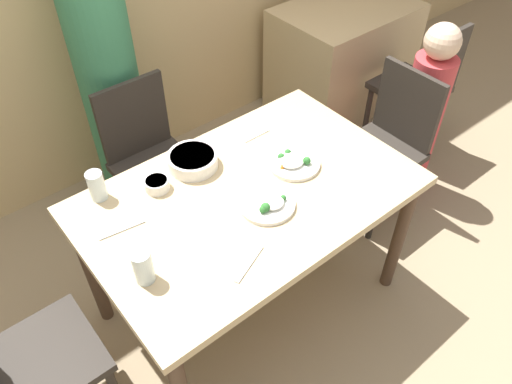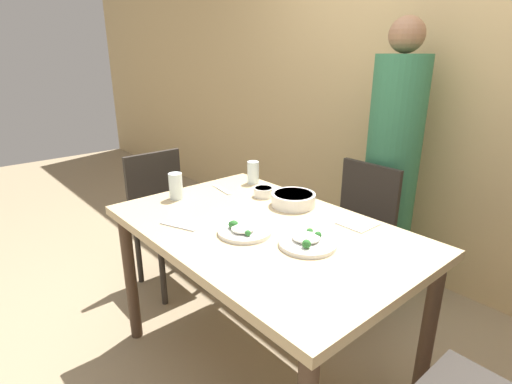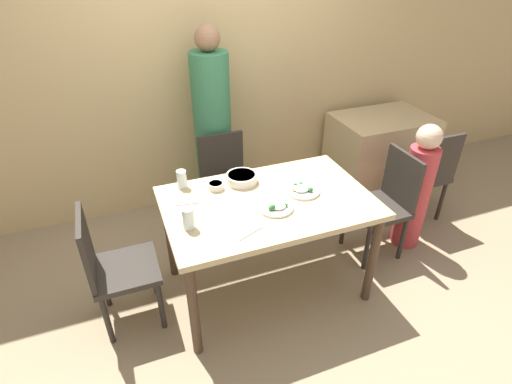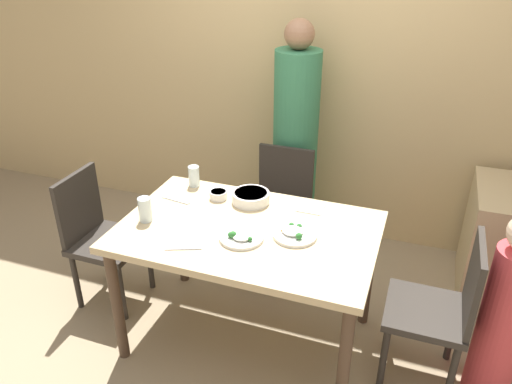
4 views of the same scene
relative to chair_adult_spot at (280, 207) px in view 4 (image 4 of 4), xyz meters
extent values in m
plane|color=#998466|center=(0.06, -0.77, -0.47)|extent=(10.00, 10.00, 0.00)
cube|color=tan|center=(0.06, 0.63, 0.88)|extent=(10.00, 0.06, 2.70)
cube|color=tan|center=(0.06, -0.77, 0.27)|extent=(1.35, 0.86, 0.04)
cylinder|color=#4C3828|center=(-0.56, -1.14, -0.11)|extent=(0.06, 0.06, 0.72)
cylinder|color=#4C3828|center=(0.67, -1.14, -0.11)|extent=(0.06, 0.06, 0.72)
cylinder|color=#4C3828|center=(-0.56, -0.40, -0.11)|extent=(0.06, 0.06, 0.72)
cylinder|color=#4C3828|center=(0.67, -0.40, -0.11)|extent=(0.06, 0.06, 0.72)
cube|color=#2D2823|center=(0.00, -0.07, -0.05)|extent=(0.40, 0.40, 0.04)
cube|color=#2D2823|center=(0.00, 0.12, 0.18)|extent=(0.38, 0.03, 0.42)
cylinder|color=#2D2823|center=(-0.17, -0.23, -0.27)|extent=(0.04, 0.04, 0.40)
cylinder|color=#2D2823|center=(0.17, -0.23, -0.27)|extent=(0.04, 0.04, 0.40)
cylinder|color=#2D2823|center=(-0.17, 0.10, -0.27)|extent=(0.04, 0.04, 0.40)
cylinder|color=#2D2823|center=(0.17, 0.10, -0.27)|extent=(0.04, 0.04, 0.40)
cube|color=#2D2823|center=(1.00, -0.71, -0.05)|extent=(0.40, 0.40, 0.04)
cube|color=#2D2823|center=(1.19, -0.71, 0.18)|extent=(0.03, 0.38, 0.42)
cylinder|color=#2D2823|center=(0.84, -0.54, -0.27)|extent=(0.04, 0.04, 0.40)
cylinder|color=#2D2823|center=(0.84, -0.87, -0.27)|extent=(0.04, 0.04, 0.40)
cylinder|color=#2D2823|center=(1.17, -0.54, -0.27)|extent=(0.04, 0.04, 0.40)
cylinder|color=#2D2823|center=(1.17, -0.87, -0.27)|extent=(0.04, 0.04, 0.40)
cube|color=#2D2823|center=(-0.89, -0.72, -0.05)|extent=(0.40, 0.40, 0.04)
cube|color=#2D2823|center=(-1.07, -0.72, 0.18)|extent=(0.03, 0.38, 0.42)
cylinder|color=#2D2823|center=(-0.72, -0.88, -0.27)|extent=(0.04, 0.04, 0.40)
cylinder|color=#2D2823|center=(-0.72, -0.55, -0.27)|extent=(0.04, 0.04, 0.40)
cylinder|color=#2D2823|center=(-1.05, -0.88, -0.27)|extent=(0.04, 0.04, 0.40)
cylinder|color=#2D2823|center=(-1.05, -0.55, -0.27)|extent=(0.04, 0.04, 0.40)
cylinder|color=#387F56|center=(0.00, 0.33, 0.26)|extent=(0.31, 0.31, 1.46)
sphere|color=#9E7051|center=(0.00, 0.33, 1.09)|extent=(0.20, 0.20, 0.20)
cylinder|color=#C63D42|center=(1.35, -0.71, -0.03)|extent=(0.23, 0.23, 0.87)
cylinder|color=white|center=(-0.03, -0.49, 0.32)|extent=(0.21, 0.21, 0.06)
cylinder|color=#BC5123|center=(-0.03, -0.49, 0.35)|extent=(0.19, 0.19, 0.01)
cylinder|color=white|center=(0.06, -0.87, 0.30)|extent=(0.23, 0.23, 0.02)
ellipsoid|color=white|center=(0.07, -0.89, 0.32)|extent=(0.10, 0.10, 0.03)
sphere|color=#2D702D|center=(0.03, -0.91, 0.32)|extent=(0.04, 0.04, 0.04)
sphere|color=#2D702D|center=(0.12, -0.91, 0.32)|extent=(0.02, 0.02, 0.02)
sphere|color=#2D702D|center=(0.02, -0.91, 0.32)|extent=(0.03, 0.03, 0.03)
cylinder|color=white|center=(0.31, -0.76, 0.30)|extent=(0.22, 0.22, 0.02)
ellipsoid|color=white|center=(0.30, -0.76, 0.32)|extent=(0.11, 0.11, 0.02)
sphere|color=#2D702D|center=(0.34, -0.80, 0.32)|extent=(0.03, 0.03, 0.03)
sphere|color=#2D702D|center=(0.32, -0.71, 0.32)|extent=(0.03, 0.03, 0.03)
cone|color=orange|center=(0.24, -0.76, 0.32)|extent=(0.02, 0.02, 0.02)
sphere|color=#2D702D|center=(0.28, -0.71, 0.32)|extent=(0.03, 0.03, 0.03)
cylinder|color=white|center=(-0.22, -0.52, 0.31)|extent=(0.10, 0.10, 0.05)
cylinder|color=white|center=(-0.22, -0.52, 0.33)|extent=(0.09, 0.09, 0.01)
cylinder|color=silver|center=(-0.43, -0.41, 0.35)|extent=(0.07, 0.07, 0.13)
cylinder|color=silver|center=(-0.49, -0.88, 0.35)|extent=(0.07, 0.07, 0.14)
cube|color=white|center=(0.31, -0.44, 0.29)|extent=(0.14, 0.14, 0.01)
cube|color=silver|center=(-0.44, -0.63, 0.29)|extent=(0.18, 0.05, 0.01)
cube|color=silver|center=(-0.17, -1.06, 0.29)|extent=(0.17, 0.09, 0.01)
camera|label=1|loc=(-0.84, -1.91, 1.70)|focal=35.00mm
camera|label=2|loc=(1.24, -1.82, 1.00)|focal=28.00mm
camera|label=3|loc=(-0.79, -2.76, 1.70)|focal=28.00mm
camera|label=4|loc=(0.86, -2.85, 1.67)|focal=35.00mm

